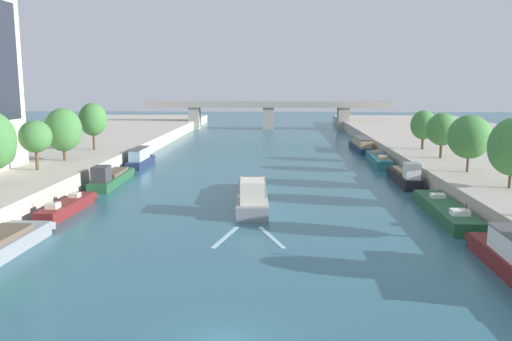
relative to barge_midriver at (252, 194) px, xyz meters
name	(u,v)px	position (x,y,z in m)	size (l,w,h in m)	color
quay_left	(15,156)	(-37.22, 25.65, 0.11)	(36.00, 170.00, 2.21)	#B7AD9E
barge_midriver	(252,194)	(0.00, 0.00, 0.00)	(3.70, 17.19, 3.30)	gray
wake_behind_barge	(248,237)	(0.24, -11.75, -0.98)	(5.59, 6.03, 0.03)	#A0CCD6
moored_boat_left_gap_after	(67,206)	(-17.13, -4.46, -0.41)	(2.20, 10.31, 2.19)	maroon
moored_boat_left_second	(111,178)	(-17.31, 9.25, -0.15)	(2.57, 12.92, 2.80)	#235633
moored_boat_left_downstream	(140,158)	(-17.49, 23.53, 0.13)	(2.04, 10.08, 2.71)	#1E284C
moored_boat_right_gap_after	(445,210)	(17.78, -4.52, -0.39)	(3.01, 14.47, 2.25)	#235633
moored_boat_right_upstream	(405,176)	(17.76, 10.98, -0.05)	(2.25, 11.29, 3.07)	black
moored_boat_right_end	(379,159)	(17.63, 26.95, -0.32)	(2.80, 13.81, 2.40)	#23666B
moored_boat_right_lone	(362,145)	(17.53, 42.57, 0.03)	(2.68, 14.36, 2.46)	#1E284C
tree_left_midway	(35,137)	(-24.76, 6.29, 5.02)	(3.63, 3.63, 5.64)	brown
tree_left_distant	(63,130)	(-24.65, 13.84, 5.12)	(4.63, 4.63, 6.65)	brown
tree_left_end_of_row	(93,119)	(-24.66, 24.81, 5.68)	(4.02, 4.02, 6.89)	brown
tree_right_far	(512,147)	(24.36, -2.13, 5.12)	(4.43, 4.43, 6.60)	brown
tree_right_midway	(469,137)	(23.60, 6.93, 5.13)	(4.69, 4.69, 6.33)	brown
tree_right_distant	(442,129)	(23.98, 17.90, 5.00)	(4.06, 4.06, 5.93)	brown
tree_right_by_lamp	(424,125)	(24.14, 27.40, 4.81)	(3.79, 3.79, 5.77)	brown
bridge_far	(268,112)	(0.08, 85.45, 3.63)	(62.61, 4.40, 7.23)	#9E998E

